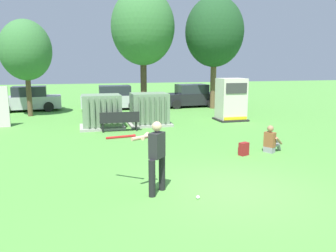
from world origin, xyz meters
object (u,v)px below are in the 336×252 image
Objects in this scene: transformer_mid_west at (149,110)px; park_bench at (120,120)px; transformer_west at (102,112)px; sports_ball at (198,197)px; parked_car_right_of_center at (190,96)px; generator_enclosure at (231,100)px; parked_car_leftmost at (28,100)px; backpack at (243,149)px; batter at (155,153)px; parked_car_left_of_center at (113,98)px; seated_spectator at (271,141)px.

park_bench is (-1.65, -1.31, -0.25)m from transformer_mid_west.
transformer_west is 9.46m from sports_ball.
transformer_mid_west is 7.84m from parked_car_right_of_center.
generator_enclosure is at bearing 4.24° from transformer_west.
parked_car_leftmost is (-4.30, 7.44, -0.04)m from transformer_west.
transformer_mid_west is 6.74m from backpack.
batter is (0.68, -8.67, 0.19)m from transformer_west.
park_bench is at bearing -93.51° from parked_car_left_of_center.
backpack is at bearing -76.60° from parked_car_left_of_center.
generator_enclosure is at bearing 76.65° from seated_spectator.
generator_enclosure is 7.27m from backpack.
batter reaches higher than sports_ball.
generator_enclosure is at bearing 68.11° from backpack.
parked_car_left_of_center reaches higher than sports_ball.
transformer_west is at bearing 124.76° from park_bench.
seated_spectator reaches higher than park_bench.
generator_enclosure reaches higher than parked_car_right_of_center.
backpack is at bearing -111.89° from generator_enclosure.
transformer_mid_west is 9.10m from batter.
batter is (-1.71, -8.93, 0.19)m from transformer_mid_west.
park_bench is at bearing -127.60° from parked_car_right_of_center.
backpack is at bearing 34.56° from batter.
batter is at bearing -100.82° from transformer_mid_west.
batter is 5.49m from seated_spectator.
parked_car_leftmost reaches higher than seated_spectator.
transformer_mid_west reaches higher than backpack.
transformer_west is at bearing 132.14° from seated_spectator.
generator_enclosure is at bearing 60.95° from sports_ball.
batter reaches higher than park_bench.
backpack is 0.10× the size of parked_car_right_of_center.
parked_car_right_of_center is (2.44, 12.94, 0.54)m from backpack.
parked_car_right_of_center reaches higher than park_bench.
transformer_mid_west is 2.13m from park_bench.
batter is 16.60m from parked_car_right_of_center.
parked_car_leftmost is at bearing 107.17° from batter.
batter is at bearing 143.71° from sports_ball.
transformer_mid_west is 1.16× the size of park_bench.
parked_car_left_of_center is at bearing 79.90° from transformer_west.
transformer_west reaches higher than sports_ball.
backpack is 13.18m from parked_car_right_of_center.
parked_car_left_of_center is (0.48, 7.87, 0.22)m from park_bench.
backpack is 0.10× the size of parked_car_left_of_center.
transformer_mid_west is 23.33× the size of sports_ball.
transformer_mid_west is 0.49× the size of parked_car_leftmost.
transformer_mid_west and parked_car_left_of_center have the same top height.
generator_enclosure reaches higher than park_bench.
transformer_west is 4.77× the size of backpack.
transformer_mid_west is 4.77× the size of backpack.
sports_ball is 0.09× the size of seated_spectator.
seated_spectator is at bearing -63.99° from transformer_mid_west.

